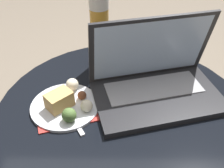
% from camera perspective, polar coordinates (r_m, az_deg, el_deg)
% --- Properties ---
extents(table, '(0.71, 0.71, 0.52)m').
position_cam_1_polar(table, '(0.85, 2.12, -12.73)').
color(table, '#515156').
rests_on(table, ground_plane).
extents(napkin, '(0.22, 0.18, 0.00)m').
position_cam_1_polar(napkin, '(0.74, -8.89, -5.41)').
color(napkin, '#B7332D').
rests_on(napkin, table).
extents(laptop, '(0.40, 0.30, 0.23)m').
position_cam_1_polar(laptop, '(0.77, 9.35, 0.74)').
color(laptop, '#232326').
rests_on(laptop, table).
extents(beer_glass, '(0.06, 0.06, 0.24)m').
position_cam_1_polar(beer_glass, '(0.84, -2.69, 10.87)').
color(beer_glass, gold).
rests_on(beer_glass, table).
extents(snack_plate, '(0.19, 0.19, 0.06)m').
position_cam_1_polar(snack_plate, '(0.74, -9.90, -4.09)').
color(snack_plate, silver).
rests_on(snack_plate, table).
extents(fork, '(0.10, 0.16, 0.00)m').
position_cam_1_polar(fork, '(0.74, -9.47, -5.81)').
color(fork, silver).
rests_on(fork, table).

